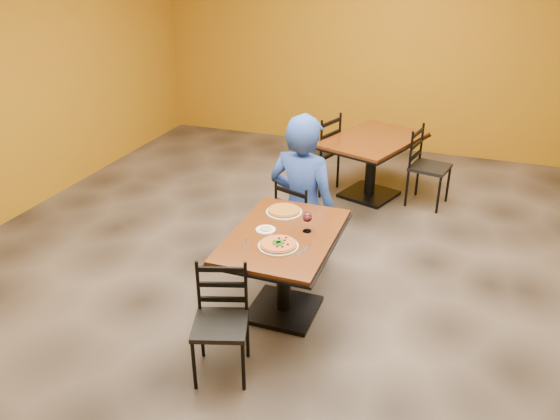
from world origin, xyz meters
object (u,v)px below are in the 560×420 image
at_px(plate_far, 284,212).
at_px(diner, 303,189).
at_px(chair_main_far, 301,221).
at_px(plate_main, 278,246).
at_px(chair_main_near, 220,326).
at_px(pizza_far, 284,210).
at_px(table_main, 284,255).
at_px(chair_second_left, 317,152).
at_px(chair_second_right, 430,168).
at_px(pizza_main, 278,244).
at_px(side_plate, 266,230).
at_px(table_second, 372,153).
at_px(wine_glass, 307,221).

bearing_deg(plate_far, diner, 91.20).
relative_size(chair_main_far, plate_main, 2.74).
relative_size(chair_main_near, plate_main, 2.68).
distance_m(chair_main_near, pizza_far, 1.26).
xyz_separation_m(table_main, pizza_far, (-0.13, 0.36, 0.21)).
bearing_deg(chair_main_far, chair_second_left, -59.61).
height_order(chair_main_near, chair_main_far, chair_main_far).
distance_m(chair_second_right, pizza_main, 2.97).
height_order(table_main, plate_far, plate_far).
relative_size(plate_main, pizza_far, 1.11).
bearing_deg(chair_second_right, side_plate, 169.84).
relative_size(table_second, wine_glass, 8.48).
relative_size(table_second, chair_main_near, 1.83).
relative_size(diner, plate_main, 4.74).
distance_m(chair_main_far, diner, 0.31).
height_order(chair_main_far, wine_glass, wine_glass).
bearing_deg(side_plate, pizza_far, 85.38).
xyz_separation_m(diner, side_plate, (-0.02, -0.93, 0.02)).
distance_m(chair_main_far, pizza_far, 0.62).
relative_size(chair_second_right, wine_glass, 5.15).
bearing_deg(chair_second_right, chair_main_far, 161.20).
distance_m(table_main, plate_far, 0.43).
distance_m(pizza_far, wine_glass, 0.39).
xyz_separation_m(chair_main_near, side_plate, (0.02, 0.85, 0.34)).
bearing_deg(plate_far, plate_main, -74.73).
bearing_deg(pizza_main, side_plate, 131.14).
height_order(plate_main, wine_glass, wine_glass).
bearing_deg(pizza_far, plate_main, -74.73).
bearing_deg(plate_main, chair_main_near, -107.46).
distance_m(chair_second_left, plate_main, 2.89).
xyz_separation_m(table_main, pizza_main, (0.03, -0.21, 0.21)).
distance_m(chair_second_right, plate_far, 2.49).
bearing_deg(wine_glass, chair_main_near, -109.37).
relative_size(table_main, diner, 0.84).
distance_m(table_main, wine_glass, 0.34).
height_order(chair_main_far, chair_second_right, chair_second_right).
distance_m(table_second, pizza_main, 2.84).
bearing_deg(pizza_far, chair_main_far, 90.59).
distance_m(chair_second_left, plate_far, 2.30).
height_order(pizza_main, side_plate, pizza_main).
distance_m(chair_second_right, side_plate, 2.83).
bearing_deg(diner, pizza_far, 100.29).
distance_m(plate_main, pizza_far, 0.59).
bearing_deg(table_main, plate_far, 109.29).
xyz_separation_m(pizza_main, pizza_far, (-0.16, 0.57, 0.00)).
bearing_deg(table_main, diner, 98.48).
height_order(chair_main_near, chair_second_left, chair_second_left).
xyz_separation_m(table_main, chair_main_far, (-0.13, 0.88, -0.13)).
bearing_deg(pizza_main, wine_glass, 66.86).
xyz_separation_m(table_main, table_second, (0.20, 2.62, 0.00)).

